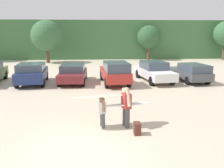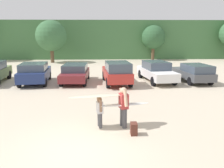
{
  "view_description": "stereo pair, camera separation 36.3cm",
  "coord_description": "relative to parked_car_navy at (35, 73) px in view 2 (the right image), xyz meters",
  "views": [
    {
      "loc": [
        0.58,
        -6.6,
        3.63
      ],
      "look_at": [
        1.39,
        5.62,
        0.97
      ],
      "focal_mm": 37.19,
      "sensor_mm": 36.0,
      "label": 1
    },
    {
      "loc": [
        0.94,
        -6.61,
        3.63
      ],
      "look_at": [
        1.39,
        5.62,
        0.97
      ],
      "focal_mm": 37.19,
      "sensor_mm": 36.0,
      "label": 2
    }
  ],
  "objects": [
    {
      "name": "person_child",
      "position": [
        4.94,
        -8.46,
        -0.12
      ],
      "size": [
        0.29,
        0.56,
        1.22
      ],
      "rotation": [
        0.0,
        0.0,
        3.4
      ],
      "color": "#4C4C51",
      "rests_on": "ground_plane"
    },
    {
      "name": "parked_car_red",
      "position": [
        6.07,
        -0.52,
        0.07
      ],
      "size": [
        2.11,
        4.36,
        1.69
      ],
      "rotation": [
        0.0,
        0.0,
        1.66
      ],
      "color": "#B72D28",
      "rests_on": "ground_plane"
    },
    {
      "name": "surfboard_cream",
      "position": [
        4.91,
        -8.46,
        0.46
      ],
      "size": [
        2.41,
        1.1,
        0.15
      ],
      "rotation": [
        0.0,
        0.0,
        3.34
      ],
      "color": "beige"
    },
    {
      "name": "parked_car_maroon",
      "position": [
        2.95,
        0.34,
        -0.07
      ],
      "size": [
        1.93,
        4.27,
        1.37
      ],
      "rotation": [
        0.0,
        0.0,
        1.56
      ],
      "color": "maroon",
      "rests_on": "ground_plane"
    },
    {
      "name": "backpack_dropped",
      "position": [
        6.2,
        -9.24,
        -0.59
      ],
      "size": [
        0.24,
        0.34,
        0.45
      ],
      "color": "#592D23",
      "rests_on": "ground_plane"
    },
    {
      "name": "parked_car_white",
      "position": [
        9.19,
        0.48,
        -0.02
      ],
      "size": [
        2.39,
        4.99,
        1.54
      ],
      "rotation": [
        0.0,
        0.0,
        1.71
      ],
      "color": "white",
      "rests_on": "ground_plane"
    },
    {
      "name": "parked_car_navy",
      "position": [
        0.0,
        0.0,
        0.0
      ],
      "size": [
        2.37,
        4.25,
        1.54
      ],
      "rotation": [
        0.0,
        0.0,
        1.68
      ],
      "color": "navy",
      "rests_on": "ground_plane"
    },
    {
      "name": "tree_far_left",
      "position": [
        12.09,
        15.58,
        2.33
      ],
      "size": [
        3.25,
        3.25,
        4.79
      ],
      "color": "brown",
      "rests_on": "ground_plane"
    },
    {
      "name": "person_adult",
      "position": [
        5.88,
        -8.48,
        0.1
      ],
      "size": [
        0.39,
        0.76,
        1.61
      ],
      "rotation": [
        0.0,
        0.0,
        3.4
      ],
      "color": "#4C4C51",
      "rests_on": "ground_plane"
    },
    {
      "name": "ground_plane",
      "position": [
        4.17,
        -10.53,
        -0.81
      ],
      "size": [
        120.0,
        120.0,
        0.0
      ],
      "primitive_type": "plane",
      "color": "beige"
    },
    {
      "name": "surfboard_white",
      "position": [
        5.91,
        -8.37,
        0.07
      ],
      "size": [
        2.2,
        1.01,
        0.16
      ],
      "rotation": [
        0.0,
        0.0,
        3.34
      ],
      "color": "white"
    },
    {
      "name": "hillside_ridge",
      "position": [
        4.17,
        22.2,
        1.95
      ],
      "size": [
        108.0,
        12.0,
        5.52
      ],
      "primitive_type": "cube",
      "color": "#427042",
      "rests_on": "ground_plane"
    },
    {
      "name": "parked_car_dark_gray",
      "position": [
        11.95,
        0.06,
        -0.06
      ],
      "size": [
        2.16,
        4.34,
        1.41
      ],
      "rotation": [
        0.0,
        0.0,
        1.68
      ],
      "color": "#4C4F54",
      "rests_on": "ground_plane"
    },
    {
      "name": "tree_left",
      "position": [
        -1.44,
        12.82,
        2.56
      ],
      "size": [
        3.85,
        3.85,
        5.32
      ],
      "color": "brown",
      "rests_on": "ground_plane"
    }
  ]
}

